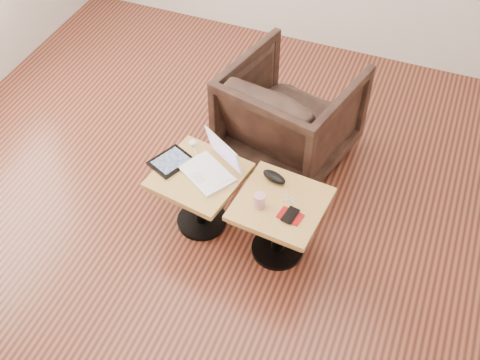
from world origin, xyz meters
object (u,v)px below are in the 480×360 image
at_px(laptop, 212,166).
at_px(armchair, 290,114).
at_px(side_table_left, 200,186).
at_px(striped_cup, 259,200).
at_px(side_table_right, 280,215).

xyz_separation_m(laptop, armchair, (0.25, 0.79, -0.13)).
height_order(side_table_left, armchair, armchair).
xyz_separation_m(striped_cup, armchair, (-0.11, 0.94, -0.13)).
relative_size(side_table_right, laptop, 1.34).
height_order(laptop, armchair, armchair).
distance_m(laptop, armchair, 0.84).
height_order(side_table_left, side_table_right, same).
bearing_deg(side_table_right, armchair, 109.79).
distance_m(side_table_right, laptop, 0.51).
bearing_deg(laptop, striped_cup, 8.03).
relative_size(side_table_left, armchair, 0.71).
distance_m(side_table_left, laptop, 0.18).
relative_size(side_table_right, striped_cup, 6.25).
relative_size(side_table_left, side_table_right, 1.05).
xyz_separation_m(side_table_right, armchair, (-0.22, 0.87, 0.03)).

